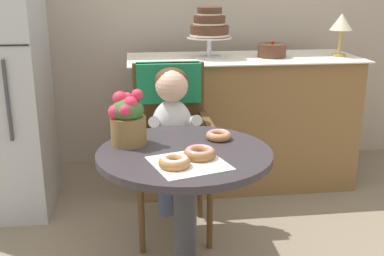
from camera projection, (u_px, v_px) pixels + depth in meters
The scene contains 12 objects.
cafe_table at pixel (185, 198), 1.98m from camera, with size 0.72×0.72×0.72m.
wicker_chair at pixel (170, 122), 2.61m from camera, with size 0.42×0.45×0.95m.
seated_child at pixel (173, 123), 2.45m from camera, with size 0.27×0.32×0.73m.
paper_napkin at pixel (190, 163), 1.78m from camera, with size 0.26×0.26×0.00m, color white.
donut_front at pixel (174, 161), 1.74m from camera, with size 0.12×0.12×0.04m.
donut_mid at pixel (200, 153), 1.83m from camera, with size 0.13×0.13×0.04m.
donut_side at pixel (219, 135), 2.06m from camera, with size 0.11×0.11×0.04m.
flower_vase at pixel (128, 118), 1.97m from camera, with size 0.16×0.15×0.24m.
display_counter at pixel (242, 121), 3.30m from camera, with size 1.56×0.62×0.90m.
tiered_cake_stand at pixel (209, 27), 3.08m from camera, with size 0.30×0.30×0.33m.
round_layer_cake at pixel (272, 51), 3.15m from camera, with size 0.19×0.19×0.11m.
table_lamp at pixel (341, 24), 3.14m from camera, with size 0.15×0.15×0.28m.
Camera 1 is at (-0.20, -1.80, 1.37)m, focal length 44.05 mm.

